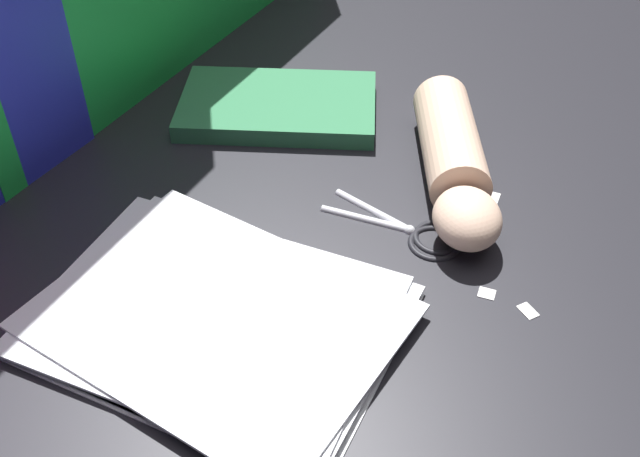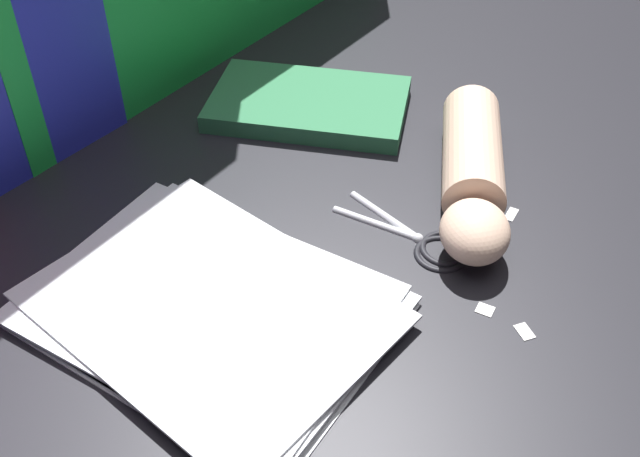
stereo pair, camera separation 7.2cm
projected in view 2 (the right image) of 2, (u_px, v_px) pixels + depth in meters
The scene contains 9 objects.
ground_plane at pixel (351, 258), 0.77m from camera, with size 6.00×6.00×0.00m, color black.
paper_stack at pixel (210, 307), 0.71m from camera, with size 0.27×0.35×0.02m.
book_closed at pixel (309, 104), 0.98m from camera, with size 0.24×0.29×0.02m.
scissors at pixel (426, 240), 0.79m from camera, with size 0.08×0.17×0.01m.
hand_forearm at pixel (473, 172), 0.83m from camera, with size 0.28×0.19×0.07m.
paper_scrap_near at pixel (525, 331), 0.70m from camera, with size 0.02×0.02×0.00m.
paper_scrap_mid at pixel (511, 214), 0.83m from camera, with size 0.02×0.01×0.00m.
paper_scrap_far at pixel (485, 309), 0.72m from camera, with size 0.02×0.02×0.00m.
pen at pixel (211, 411), 0.63m from camera, with size 0.02×0.15×0.01m.
Camera 2 is at (-0.47, -0.30, 0.53)m, focal length 42.00 mm.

